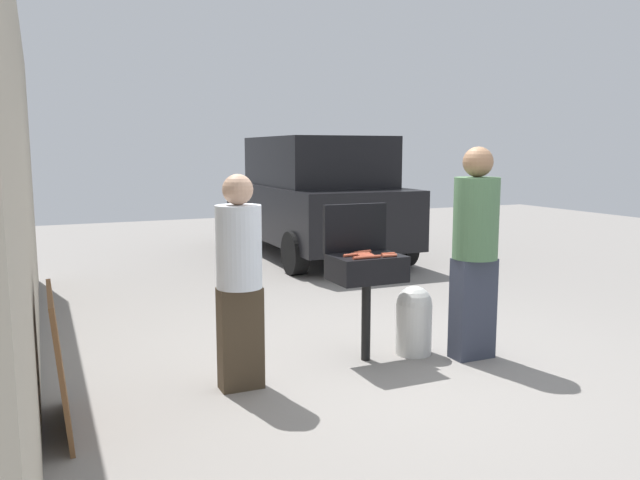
{
  "coord_description": "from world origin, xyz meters",
  "views": [
    {
      "loc": [
        -2.71,
        -4.46,
        1.81
      ],
      "look_at": [
        -0.41,
        0.7,
        1.0
      ],
      "focal_mm": 35.38,
      "sensor_mm": 36.0,
      "label": 1
    }
  ],
  "objects_px": {
    "hot_dog_6": "(364,252)",
    "person_right": "(475,245)",
    "hot_dog_2": "(365,255)",
    "hot_dog_4": "(373,257)",
    "hot_dog_8": "(388,254)",
    "propane_tank": "(414,319)",
    "hot_dog_7": "(366,256)",
    "parked_minivan": "(314,196)",
    "leaning_board": "(60,361)",
    "hot_dog_10": "(360,258)",
    "person_left": "(239,274)",
    "bbq_grill": "(366,272)",
    "hot_dog_0": "(361,253)",
    "hot_dog_9": "(350,255)",
    "hot_dog_1": "(389,256)",
    "hot_dog_5": "(363,254)",
    "hot_dog_3": "(358,254)"
  },
  "relations": [
    {
      "from": "person_left",
      "to": "parked_minivan",
      "type": "relative_size",
      "value": 0.37
    },
    {
      "from": "bbq_grill",
      "to": "hot_dog_4",
      "type": "bearing_deg",
      "value": -98.82
    },
    {
      "from": "hot_dog_5",
      "to": "person_left",
      "type": "xyz_separation_m",
      "value": [
        -1.14,
        -0.18,
        -0.05
      ]
    },
    {
      "from": "hot_dog_10",
      "to": "propane_tank",
      "type": "relative_size",
      "value": 0.21
    },
    {
      "from": "hot_dog_0",
      "to": "hot_dog_7",
      "type": "bearing_deg",
      "value": -103.65
    },
    {
      "from": "leaning_board",
      "to": "bbq_grill",
      "type": "bearing_deg",
      "value": 9.56
    },
    {
      "from": "hot_dog_10",
      "to": "leaning_board",
      "type": "bearing_deg",
      "value": -173.62
    },
    {
      "from": "hot_dog_8",
      "to": "parked_minivan",
      "type": "distance_m",
      "value": 5.53
    },
    {
      "from": "hot_dog_1",
      "to": "hot_dog_6",
      "type": "height_order",
      "value": "same"
    },
    {
      "from": "leaning_board",
      "to": "parked_minivan",
      "type": "bearing_deg",
      "value": 52.94
    },
    {
      "from": "hot_dog_2",
      "to": "hot_dog_8",
      "type": "distance_m",
      "value": 0.21
    },
    {
      "from": "hot_dog_8",
      "to": "leaning_board",
      "type": "relative_size",
      "value": 0.14
    },
    {
      "from": "hot_dog_0",
      "to": "hot_dog_3",
      "type": "bearing_deg",
      "value": -143.13
    },
    {
      "from": "person_right",
      "to": "parked_minivan",
      "type": "xyz_separation_m",
      "value": [
        0.9,
        5.52,
        0.03
      ]
    },
    {
      "from": "hot_dog_4",
      "to": "hot_dog_5",
      "type": "distance_m",
      "value": 0.15
    },
    {
      "from": "hot_dog_2",
      "to": "parked_minivan",
      "type": "bearing_deg",
      "value": 70.81
    },
    {
      "from": "hot_dog_3",
      "to": "leaning_board",
      "type": "bearing_deg",
      "value": -169.63
    },
    {
      "from": "parked_minivan",
      "to": "leaning_board",
      "type": "relative_size",
      "value": 4.82
    },
    {
      "from": "hot_dog_10",
      "to": "parked_minivan",
      "type": "relative_size",
      "value": 0.03
    },
    {
      "from": "person_left",
      "to": "hot_dog_7",
      "type": "bearing_deg",
      "value": -2.47
    },
    {
      "from": "propane_tank",
      "to": "bbq_grill",
      "type": "bearing_deg",
      "value": 177.41
    },
    {
      "from": "propane_tank",
      "to": "parked_minivan",
      "type": "relative_size",
      "value": 0.14
    },
    {
      "from": "hot_dog_4",
      "to": "leaning_board",
      "type": "bearing_deg",
      "value": -173.95
    },
    {
      "from": "leaning_board",
      "to": "propane_tank",
      "type": "bearing_deg",
      "value": 7.63
    },
    {
      "from": "person_left",
      "to": "hot_dog_10",
      "type": "bearing_deg",
      "value": -5.04
    },
    {
      "from": "hot_dog_9",
      "to": "person_left",
      "type": "xyz_separation_m",
      "value": [
        -1.02,
        -0.18,
        -0.05
      ]
    },
    {
      "from": "hot_dog_2",
      "to": "hot_dog_3",
      "type": "height_order",
      "value": "same"
    },
    {
      "from": "hot_dog_3",
      "to": "person_left",
      "type": "bearing_deg",
      "value": -169.22
    },
    {
      "from": "hot_dog_4",
      "to": "parked_minivan",
      "type": "height_order",
      "value": "parked_minivan"
    },
    {
      "from": "hot_dog_9",
      "to": "hot_dog_2",
      "type": "bearing_deg",
      "value": -18.83
    },
    {
      "from": "hot_dog_5",
      "to": "hot_dog_4",
      "type": "bearing_deg",
      "value": -83.2
    },
    {
      "from": "hot_dog_7",
      "to": "parked_minivan",
      "type": "relative_size",
      "value": 0.03
    },
    {
      "from": "hot_dog_8",
      "to": "hot_dog_9",
      "type": "xyz_separation_m",
      "value": [
        -0.32,
        0.08,
        0.0
      ]
    },
    {
      "from": "hot_dog_5",
      "to": "hot_dog_9",
      "type": "relative_size",
      "value": 1.0
    },
    {
      "from": "hot_dog_2",
      "to": "hot_dog_4",
      "type": "xyz_separation_m",
      "value": [
        0.02,
        -0.11,
        0.0
      ]
    },
    {
      "from": "hot_dog_4",
      "to": "hot_dog_5",
      "type": "xyz_separation_m",
      "value": [
        -0.02,
        0.15,
        0.0
      ]
    },
    {
      "from": "leaning_board",
      "to": "hot_dog_6",
      "type": "bearing_deg",
      "value": 11.67
    },
    {
      "from": "hot_dog_7",
      "to": "hot_dog_8",
      "type": "bearing_deg",
      "value": 2.75
    },
    {
      "from": "hot_dog_1",
      "to": "person_right",
      "type": "xyz_separation_m",
      "value": [
        0.75,
        -0.16,
        0.06
      ]
    },
    {
      "from": "hot_dog_6",
      "to": "person_right",
      "type": "relative_size",
      "value": 0.07
    },
    {
      "from": "hot_dog_4",
      "to": "person_right",
      "type": "xyz_separation_m",
      "value": [
        0.91,
        -0.17,
        0.06
      ]
    },
    {
      "from": "hot_dog_2",
      "to": "person_right",
      "type": "xyz_separation_m",
      "value": [
        0.93,
        -0.27,
        0.06
      ]
    },
    {
      "from": "hot_dog_6",
      "to": "hot_dog_10",
      "type": "bearing_deg",
      "value": -124.36
    },
    {
      "from": "hot_dog_8",
      "to": "propane_tank",
      "type": "distance_m",
      "value": 0.7
    },
    {
      "from": "hot_dog_7",
      "to": "leaning_board",
      "type": "relative_size",
      "value": 0.14
    },
    {
      "from": "hot_dog_4",
      "to": "hot_dog_10",
      "type": "distance_m",
      "value": 0.12
    },
    {
      "from": "hot_dog_2",
      "to": "hot_dog_6",
      "type": "relative_size",
      "value": 1.0
    },
    {
      "from": "hot_dog_4",
      "to": "propane_tank",
      "type": "relative_size",
      "value": 0.21
    },
    {
      "from": "bbq_grill",
      "to": "hot_dog_2",
      "type": "bearing_deg",
      "value": -133.08
    },
    {
      "from": "hot_dog_6",
      "to": "person_right",
      "type": "xyz_separation_m",
      "value": [
        0.85,
        -0.42,
        0.06
      ]
    }
  ]
}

